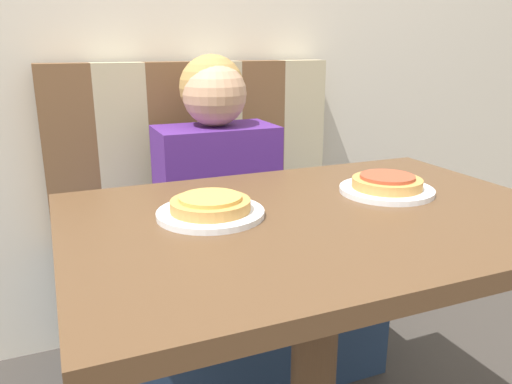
# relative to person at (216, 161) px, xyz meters

# --- Properties ---
(booth_seat) EXTENTS (1.01, 0.56, 0.42)m
(booth_seat) POSITION_rel_person_xyz_m (0.00, -0.00, -0.53)
(booth_seat) COLOR navy
(booth_seat) RESTS_ON ground_plane
(booth_backrest) EXTENTS (1.01, 0.08, 0.62)m
(booth_backrest) POSITION_rel_person_xyz_m (-0.00, 0.24, -0.01)
(booth_backrest) COLOR brown
(booth_backrest) RESTS_ON booth_seat
(dining_table) EXTENTS (0.99, 0.69, 0.77)m
(dining_table) POSITION_rel_person_xyz_m (0.00, -0.66, -0.08)
(dining_table) COLOR brown
(dining_table) RESTS_ON ground_plane
(person) EXTENTS (0.37, 0.23, 0.65)m
(person) POSITION_rel_person_xyz_m (0.00, 0.00, 0.00)
(person) COLOR #4C237A
(person) RESTS_ON booth_seat
(plate_left) EXTENTS (0.21, 0.21, 0.01)m
(plate_left) POSITION_rel_person_xyz_m (-0.21, -0.60, 0.04)
(plate_left) COLOR white
(plate_left) RESTS_ON dining_table
(plate_right) EXTENTS (0.21, 0.21, 0.01)m
(plate_right) POSITION_rel_person_xyz_m (0.21, -0.60, 0.04)
(plate_right) COLOR white
(plate_right) RESTS_ON dining_table
(pizza_left) EXTENTS (0.16, 0.16, 0.03)m
(pizza_left) POSITION_rel_person_xyz_m (-0.21, -0.60, 0.06)
(pizza_left) COLOR #C68E47
(pizza_left) RESTS_ON plate_left
(pizza_right) EXTENTS (0.16, 0.16, 0.03)m
(pizza_right) POSITION_rel_person_xyz_m (0.21, -0.60, 0.06)
(pizza_right) COLOR #C68E47
(pizza_right) RESTS_ON plate_right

